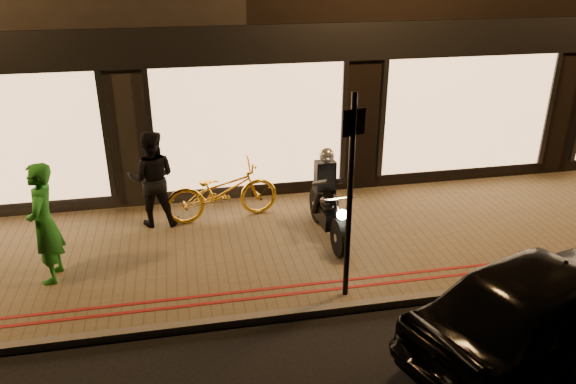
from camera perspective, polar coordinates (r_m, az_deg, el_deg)
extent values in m
plane|color=black|center=(8.03, 0.33, -12.88)|extent=(90.00, 90.00, 0.00)
cube|color=brown|center=(9.65, -2.07, -5.62)|extent=(50.00, 4.00, 0.12)
cube|color=#59544C|center=(8.03, 0.25, -12.33)|extent=(50.00, 0.14, 0.12)
cube|color=maroon|center=(8.32, -0.31, -10.39)|extent=(50.00, 0.06, 0.01)
cube|color=maroon|center=(8.48, -0.57, -9.64)|extent=(50.00, 0.06, 0.01)
cube|color=black|center=(10.47, -4.13, 14.68)|extent=(48.00, 0.12, 0.70)
cube|color=#EBAF75|center=(10.81, -3.88, 6.59)|extent=(3.60, 0.06, 2.38)
cube|color=#EBAF75|center=(12.20, 17.74, 7.51)|extent=(3.60, 0.06, 2.38)
cylinder|color=black|center=(9.18, 5.23, -4.64)|extent=(0.14, 0.64, 0.64)
cylinder|color=black|center=(10.29, 2.98, -1.30)|extent=(0.14, 0.64, 0.64)
cylinder|color=silver|center=(9.18, 5.23, -4.64)|extent=(0.15, 0.15, 0.14)
cylinder|color=silver|center=(10.29, 2.98, -1.30)|extent=(0.15, 0.15, 0.14)
cube|color=black|center=(9.74, 3.97, -2.33)|extent=(0.29, 0.71, 0.30)
ellipsoid|color=black|center=(9.50, 4.25, -1.04)|extent=(0.34, 0.52, 0.29)
cube|color=black|center=(9.87, 3.51, -0.02)|extent=(0.24, 0.56, 0.09)
cylinder|color=silver|center=(9.03, 5.08, -0.68)|extent=(0.60, 0.05, 0.03)
cylinder|color=silver|center=(9.09, 5.21, -2.83)|extent=(0.06, 0.33, 0.71)
sphere|color=white|center=(8.90, 5.52, -2.30)|extent=(0.18, 0.18, 0.17)
cylinder|color=silver|center=(10.21, 3.85, -1.78)|extent=(0.09, 0.55, 0.07)
cube|color=black|center=(9.62, 3.78, 1.58)|extent=(0.35, 0.23, 0.55)
sphere|color=#AAABB1|center=(9.42, 3.95, 3.76)|extent=(0.27, 0.27, 0.26)
cylinder|color=black|center=(9.28, 3.41, 0.95)|extent=(0.19, 0.61, 0.34)
cylinder|color=black|center=(9.37, 5.29, 1.12)|extent=(0.15, 0.61, 0.34)
cylinder|color=black|center=(9.73, 2.99, -1.03)|extent=(0.20, 0.29, 0.46)
cylinder|color=black|center=(9.80, 4.56, -0.87)|extent=(0.19, 0.29, 0.46)
cylinder|color=black|center=(7.65, 6.28, -0.88)|extent=(0.10, 0.10, 3.00)
cube|color=black|center=(7.27, 6.66, 7.03)|extent=(0.34, 0.14, 0.35)
imported|color=gold|center=(10.35, -6.72, 0.10)|extent=(2.15, 0.98, 1.09)
imported|color=#217D24|center=(8.99, -23.53, -2.95)|extent=(0.49, 0.71, 1.87)
imported|color=black|center=(10.23, -13.64, 1.33)|extent=(0.92, 0.75, 1.77)
imported|color=black|center=(7.82, 24.85, -10.39)|extent=(4.35, 2.93, 1.38)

